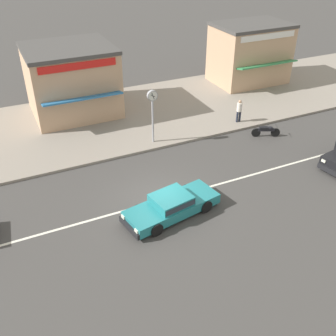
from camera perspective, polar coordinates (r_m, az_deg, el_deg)
ground_plane at (r=19.14m, az=-1.27°, el=-4.80°), size 160.00×160.00×0.00m
lane_centre_stripe at (r=19.14m, az=-1.27°, el=-4.79°), size 50.40×0.14×0.01m
kerb_strip at (r=26.93m, az=-9.65°, el=6.72°), size 68.00×10.00×0.15m
sedan_teal_2 at (r=18.01m, az=0.50°, el=-5.40°), size 4.79×2.38×1.06m
motorcycle_0 at (r=25.32m, az=14.07°, el=5.30°), size 1.66×0.92×0.80m
street_clock at (r=22.84m, az=-2.27°, el=9.20°), size 0.61×0.22×3.27m
pedestrian_near_clock at (r=26.38m, az=10.30°, el=8.38°), size 0.34×0.34×1.53m
shopfront_corner_warung at (r=33.43m, az=11.77°, el=16.02°), size 5.78×4.84×4.60m
shopfront_mid_block at (r=27.74m, az=-13.83°, el=12.28°), size 5.66×5.97×4.53m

